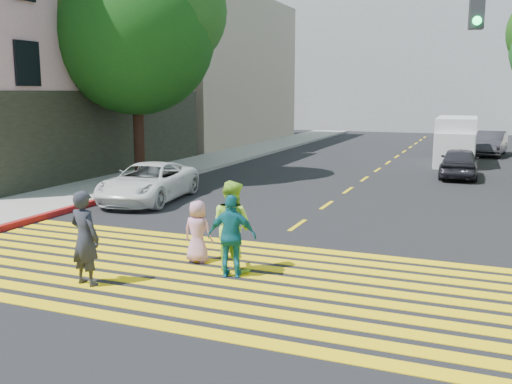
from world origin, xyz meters
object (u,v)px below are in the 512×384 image
Objects in this scene: silver_car at (461,138)px; pedestrian_child at (198,232)px; pedestrian_man at (85,238)px; pedestrian_extra at (232,236)px; white_sedan at (148,182)px; white_van at (456,142)px; dark_car_parked at (490,143)px; dark_car_near at (459,162)px; pedestrian_woman at (232,226)px; tree_left at (137,26)px.

pedestrian_child is at bearing 86.01° from silver_car.
pedestrian_man is 2.73m from pedestrian_extra.
white_sedan is 0.91× the size of white_van.
white_sedan is (-3.48, 7.56, -0.27)m from pedestrian_man.
pedestrian_child is 0.32× the size of dark_car_parked.
dark_car_near is at bearing 96.44° from silver_car.
pedestrian_man is 0.98× the size of pedestrian_woman.
silver_car is 8.25m from white_van.
tree_left is 14.27m from pedestrian_extra.
white_sedan is (-4.72, 5.49, -0.04)m from pedestrian_child.
pedestrian_child is at bearing -110.53° from pedestrian_man.
pedestrian_man reaches higher than dark_car_parked.
pedestrian_man is 0.43× the size of dark_car_parked.
white_sedan is at bearing -48.31° from pedestrian_child.
pedestrian_child is 25.30m from dark_car_parked.
silver_car is (11.55, 18.31, -5.41)m from tree_left.
dark_car_near is (3.44, 15.49, -0.16)m from pedestrian_extra.
pedestrian_extra reaches higher than dark_car_near.
pedestrian_man is 1.35× the size of pedestrian_child.
white_van is (3.02, 20.12, 0.29)m from pedestrian_extra.
white_van is (0.09, -8.24, 0.39)m from silver_car.
tree_left is at bearing -140.54° from white_van.
pedestrian_child is 0.29× the size of white_sedan.
tree_left reaches higher than pedestrian_extra.
pedestrian_woman is at bearing -48.91° from tree_left.
pedestrian_child is at bearing 2.45° from pedestrian_woman.
pedestrian_woman is 0.96m from pedestrian_child.
white_van is at bearing -81.64° from pedestrian_woman.
pedestrian_man is (6.31, -11.52, -5.23)m from tree_left.
pedestrian_extra is at bearing 132.22° from pedestrian_woman.
silver_car is (2.94, 28.37, -0.10)m from pedestrian_extra.
pedestrian_extra reaches higher than white_sedan.
pedestrian_extra reaches higher than silver_car.
silver_car is at bearing 61.53° from white_sedan.
pedestrian_child is 28.04m from silver_car.
dark_car_parked is at bearing -83.42° from pedestrian_woman.
silver_car reaches higher than white_sedan.
dark_car_near is at bearing -86.34° from white_van.
pedestrian_man is at bearing -72.39° from white_sedan.
pedestrian_woman is (2.14, 1.83, 0.02)m from pedestrian_man.
white_van reaches higher than pedestrian_woman.
white_van is at bearing -85.86° from dark_car_near.
dark_car_near is 0.77× the size of silver_car.
pedestrian_woman is 25.35m from dark_car_parked.
white_van is (11.64, 10.07, -5.02)m from tree_left.
silver_car is at bearing -97.21° from pedestrian_child.
dark_car_parked reaches higher than dark_car_near.
pedestrian_woman is 28.17m from silver_car.
silver_car is at bearing -88.70° from dark_car_near.
pedestrian_man is 2.43m from pedestrian_child.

